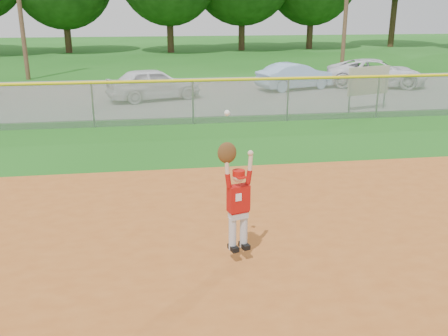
# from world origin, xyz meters

# --- Properties ---
(ground) EXTENTS (120.00, 120.00, 0.00)m
(ground) POSITION_xyz_m (0.00, 0.00, 0.00)
(ground) COLOR #195714
(ground) RESTS_ON ground
(parking_strip) EXTENTS (44.00, 10.00, 0.03)m
(parking_strip) POSITION_xyz_m (0.00, 16.00, 0.01)
(parking_strip) COLOR slate
(parking_strip) RESTS_ON ground
(car_white_a) EXTENTS (4.27, 2.73, 1.35)m
(car_white_a) POSITION_xyz_m (-1.26, 14.73, 0.71)
(car_white_a) COLOR white
(car_white_a) RESTS_ON parking_strip
(car_blue) EXTENTS (4.02, 2.46, 1.25)m
(car_blue) POSITION_xyz_m (5.52, 16.49, 0.66)
(car_blue) COLOR #90B3D8
(car_blue) RESTS_ON parking_strip
(car_white_b) EXTENTS (5.25, 3.56, 1.34)m
(car_white_b) POSITION_xyz_m (9.72, 16.74, 0.70)
(car_white_b) COLOR white
(car_white_b) RESTS_ON parking_strip
(sponsor_sign) EXTENTS (1.85, 0.60, 1.71)m
(sponsor_sign) POSITION_xyz_m (6.82, 11.20, 1.13)
(sponsor_sign) COLOR gray
(sponsor_sign) RESTS_ON ground
(outfield_fence) EXTENTS (40.06, 0.10, 1.55)m
(outfield_fence) POSITION_xyz_m (0.00, 10.00, 0.88)
(outfield_fence) COLOR gray
(outfield_fence) RESTS_ON ground
(ballplayer) EXTENTS (0.59, 0.31, 2.25)m
(ballplayer) POSITION_xyz_m (-0.20, 0.21, 1.12)
(ballplayer) COLOR silver
(ballplayer) RESTS_ON ground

